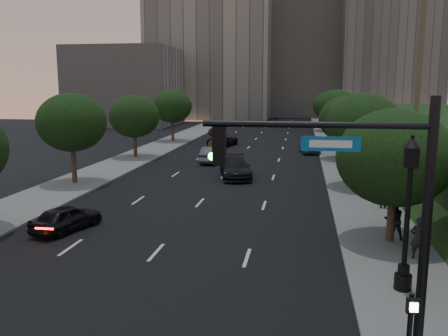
% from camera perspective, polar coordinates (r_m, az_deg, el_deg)
% --- Properties ---
extents(ground, '(160.00, 160.00, 0.00)m').
position_cam_1_polar(ground, '(16.91, -13.46, -15.67)').
color(ground, black).
rests_on(ground, ground).
extents(road_surface, '(16.00, 140.00, 0.02)m').
position_cam_1_polar(road_surface, '(45.01, 1.40, 0.69)').
color(road_surface, black).
rests_on(road_surface, ground).
extents(sidewalk_right, '(4.50, 140.00, 0.15)m').
position_cam_1_polar(sidewalk_right, '(44.76, 14.51, 0.41)').
color(sidewalk_right, slate).
rests_on(sidewalk_right, ground).
extents(sidewalk_left, '(4.50, 140.00, 0.15)m').
position_cam_1_polar(sidewalk_left, '(47.50, -10.94, 1.08)').
color(sidewalk_left, slate).
rests_on(sidewalk_left, ground).
extents(parapet_wall, '(0.35, 90.00, 0.70)m').
position_cam_1_polar(parapet_wall, '(42.73, 19.35, 5.51)').
color(parapet_wall, slate).
rests_on(parapet_wall, embankment).
extents(office_block_left, '(26.00, 20.00, 32.00)m').
position_cam_1_polar(office_block_left, '(108.25, -1.42, 14.57)').
color(office_block_left, gray).
rests_on(office_block_left, ground).
extents(office_block_mid, '(22.00, 18.00, 26.00)m').
position_cam_1_polar(office_block_mid, '(116.14, 9.53, 12.64)').
color(office_block_mid, '#A8A49A').
rests_on(office_block_mid, ground).
extents(office_block_right, '(20.00, 22.00, 36.00)m').
position_cam_1_polar(office_block_right, '(111.95, 19.18, 14.92)').
color(office_block_right, slate).
rests_on(office_block_right, ground).
extents(office_block_filler, '(18.00, 16.00, 14.00)m').
position_cam_1_polar(office_block_filler, '(89.94, -11.73, 9.58)').
color(office_block_filler, '#A8A49A').
rests_on(office_block_filler, ground).
extents(tree_right_a, '(5.20, 5.20, 6.24)m').
position_cam_1_polar(tree_right_a, '(22.61, 19.85, 1.18)').
color(tree_right_a, '#38281C').
rests_on(tree_right_a, ground).
extents(tree_right_b, '(5.20, 5.20, 6.74)m').
position_cam_1_polar(tree_right_b, '(34.36, 16.35, 5.00)').
color(tree_right_b, '#38281C').
rests_on(tree_right_b, ground).
extents(tree_right_c, '(5.20, 5.20, 6.24)m').
position_cam_1_polar(tree_right_c, '(47.29, 14.47, 5.73)').
color(tree_right_c, '#38281C').
rests_on(tree_right_c, ground).
extents(tree_right_d, '(5.20, 5.20, 6.74)m').
position_cam_1_polar(tree_right_d, '(61.20, 13.36, 7.12)').
color(tree_right_d, '#38281C').
rests_on(tree_right_d, ground).
extents(tree_right_e, '(5.20, 5.20, 6.24)m').
position_cam_1_polar(tree_right_e, '(76.18, 12.60, 7.28)').
color(tree_right_e, '#38281C').
rests_on(tree_right_e, ground).
extents(tree_left_b, '(5.00, 5.00, 6.71)m').
position_cam_1_polar(tree_left_b, '(36.08, -17.86, 5.24)').
color(tree_left_b, '#38281C').
rests_on(tree_left_b, ground).
extents(tree_left_c, '(5.00, 5.00, 6.34)m').
position_cam_1_polar(tree_left_c, '(48.00, -10.74, 6.14)').
color(tree_left_c, '#38281C').
rests_on(tree_left_c, ground).
extents(tree_left_d, '(5.00, 5.00, 6.71)m').
position_cam_1_polar(tree_left_d, '(61.30, -6.25, 7.39)').
color(tree_left_d, '#38281C').
rests_on(tree_left_d, ground).
extents(traffic_signal_mast, '(5.68, 0.56, 7.00)m').
position_cam_1_polar(traffic_signal_mast, '(12.18, 18.03, -7.56)').
color(traffic_signal_mast, black).
rests_on(traffic_signal_mast, ground).
extents(street_lamp, '(0.64, 0.64, 5.62)m').
position_cam_1_polar(street_lamp, '(17.51, 21.15, -5.97)').
color(street_lamp, black).
rests_on(street_lamp, ground).
extents(pedestrian_signal, '(0.30, 0.33, 2.50)m').
position_cam_1_polar(pedestrian_signal, '(12.40, 21.45, -17.99)').
color(pedestrian_signal, black).
rests_on(pedestrian_signal, ground).
extents(sedan_near_left, '(2.68, 4.23, 1.34)m').
position_cam_1_polar(sedan_near_left, '(25.16, -18.42, -5.71)').
color(sedan_near_left, black).
rests_on(sedan_near_left, ground).
extents(sedan_mid_left, '(1.73, 4.72, 1.54)m').
position_cam_1_polar(sedan_mid_left, '(44.79, -1.40, 1.64)').
color(sedan_mid_left, '#52545A').
rests_on(sedan_mid_left, ground).
extents(sedan_far_left, '(3.46, 5.54, 1.43)m').
position_cam_1_polar(sedan_far_left, '(57.08, -0.10, 3.37)').
color(sedan_far_left, black).
rests_on(sedan_far_left, ground).
extents(sedan_near_right, '(3.46, 5.89, 1.60)m').
position_cam_1_polar(sedan_near_right, '(37.35, 1.37, 0.01)').
color(sedan_near_right, black).
rests_on(sedan_near_right, ground).
extents(sedan_far_right, '(2.53, 4.92, 1.60)m').
position_cam_1_polar(sedan_far_right, '(52.05, 10.25, 2.67)').
color(sedan_far_right, slate).
rests_on(sedan_far_right, ground).
extents(pedestrian_a, '(0.66, 0.45, 1.76)m').
position_cam_1_polar(pedestrian_a, '(21.26, 22.32, -7.79)').
color(pedestrian_a, black).
rests_on(pedestrian_a, sidewalk_right).
extents(pedestrian_b, '(1.00, 0.83, 1.88)m').
position_cam_1_polar(pedestrian_b, '(23.43, 19.77, -5.86)').
color(pedestrian_b, black).
rests_on(pedestrian_b, sidewalk_right).
extents(pedestrian_c, '(0.94, 0.46, 1.55)m').
position_cam_1_polar(pedestrian_c, '(29.18, 18.69, -3.09)').
color(pedestrian_c, black).
rests_on(pedestrian_c, sidewalk_right).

